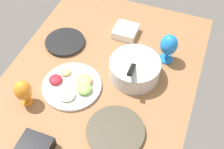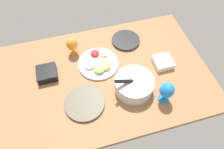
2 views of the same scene
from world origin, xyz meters
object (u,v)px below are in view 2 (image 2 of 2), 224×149
(hurricane_glass_orange, at_px, (72,45))
(dinner_plate_left, at_px, (126,40))
(dinner_plate_right, at_px, (85,103))
(mixing_bowl, at_px, (134,84))
(hurricane_glass_blue, at_px, (167,91))
(square_bowl_white, at_px, (163,62))
(fruit_platter, at_px, (98,63))
(square_bowl_black, at_px, (47,73))

(hurricane_glass_orange, bearing_deg, dinner_plate_left, -179.04)
(dinner_plate_right, xyz_separation_m, mixing_bowl, (-0.37, -0.03, 0.05))
(dinner_plate_left, bearing_deg, hurricane_glass_blue, 98.14)
(hurricane_glass_blue, distance_m, square_bowl_white, 0.33)
(dinner_plate_left, bearing_deg, mixing_bowl, 79.07)
(mixing_bowl, bearing_deg, hurricane_glass_orange, -51.81)
(dinner_plate_left, height_order, fruit_platter, fruit_platter)
(fruit_platter, height_order, hurricane_glass_blue, hurricane_glass_blue)
(dinner_plate_right, bearing_deg, hurricane_glass_blue, 168.47)
(hurricane_glass_orange, distance_m, square_bowl_white, 0.74)
(dinner_plate_right, height_order, hurricane_glass_blue, hurricane_glass_blue)
(dinner_plate_left, xyz_separation_m, square_bowl_white, (-0.21, 0.32, 0.02))
(fruit_platter, relative_size, hurricane_glass_orange, 2.01)
(dinner_plate_left, bearing_deg, dinner_plate_right, 47.18)
(hurricane_glass_orange, bearing_deg, square_bowl_black, 37.76)
(mixing_bowl, height_order, fruit_platter, mixing_bowl)
(fruit_platter, bearing_deg, hurricane_glass_orange, -46.98)
(square_bowl_white, bearing_deg, hurricane_glass_orange, -25.21)
(dinner_plate_right, bearing_deg, mixing_bowl, -176.08)
(dinner_plate_left, height_order, hurricane_glass_blue, hurricane_glass_blue)
(dinner_plate_right, height_order, fruit_platter, fruit_platter)
(square_bowl_black, bearing_deg, dinner_plate_left, -164.83)
(mixing_bowl, distance_m, square_bowl_black, 0.66)
(fruit_platter, distance_m, hurricane_glass_orange, 0.26)
(fruit_platter, bearing_deg, hurricane_glass_blue, 131.70)
(fruit_platter, xyz_separation_m, square_bowl_white, (-0.50, 0.13, 0.01))
(mixing_bowl, distance_m, fruit_platter, 0.35)
(hurricane_glass_orange, relative_size, square_bowl_white, 1.13)
(dinner_plate_right, xyz_separation_m, fruit_platter, (-0.17, -0.31, 0.01))
(fruit_platter, distance_m, square_bowl_white, 0.51)
(fruit_platter, relative_size, square_bowl_black, 2.17)
(square_bowl_black, bearing_deg, square_bowl_white, 171.52)
(hurricane_glass_blue, xyz_separation_m, square_bowl_black, (0.78, -0.42, -0.08))
(dinner_plate_right, relative_size, hurricane_glass_blue, 1.53)
(hurricane_glass_blue, relative_size, square_bowl_black, 1.25)
(dinner_plate_right, xyz_separation_m, square_bowl_black, (0.23, -0.31, 0.02))
(dinner_plate_right, relative_size, fruit_platter, 0.88)
(dinner_plate_right, distance_m, hurricane_glass_orange, 0.50)
(fruit_platter, bearing_deg, dinner_plate_left, -146.76)
(mixing_bowl, relative_size, square_bowl_white, 2.05)
(fruit_platter, xyz_separation_m, hurricane_glass_orange, (0.17, -0.18, 0.08))
(hurricane_glass_orange, bearing_deg, mixing_bowl, 128.19)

